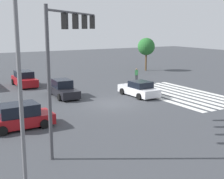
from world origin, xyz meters
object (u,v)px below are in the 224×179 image
at_px(car_2, 63,89).
at_px(car_3, 19,117).
at_px(tree_corner_b, 146,47).
at_px(pedestrian, 136,74).
at_px(traffic_signal_mast, 69,42).
at_px(car_0, 24,79).
at_px(street_light_pole_b, 19,69).
at_px(car_1, 139,89).

distance_m(car_2, car_3, 9.39).
bearing_deg(tree_corner_b, pedestrian, 137.05).
height_order(traffic_signal_mast, pedestrian, traffic_signal_mast).
xyz_separation_m(car_0, tree_corner_b, (3.38, -19.07, 2.78)).
bearing_deg(traffic_signal_mast, pedestrian, -0.03).
bearing_deg(car_0, traffic_signal_mast, -6.05).
bearing_deg(car_2, traffic_signal_mast, -16.95).
distance_m(traffic_signal_mast, car_3, 6.57).
bearing_deg(street_light_pole_b, car_0, -14.78).
height_order(traffic_signal_mast, car_1, traffic_signal_mast).
bearing_deg(tree_corner_b, car_1, 141.53).
xyz_separation_m(car_2, car_3, (-7.32, 5.87, 0.05)).
xyz_separation_m(street_light_pole_b, tree_corner_b, (25.99, -25.04, -1.37)).
relative_size(car_3, tree_corner_b, 0.88).
bearing_deg(car_1, car_2, 59.69).
distance_m(car_0, pedestrian, 12.97).
bearing_deg(street_light_pole_b, tree_corner_b, -43.92).
height_order(traffic_signal_mast, car_0, traffic_signal_mast).
relative_size(traffic_signal_mast, car_0, 1.57).
bearing_deg(car_2, car_1, 63.96).
bearing_deg(car_2, car_0, -164.27).
relative_size(car_1, car_2, 0.91).
xyz_separation_m(pedestrian, tree_corner_b, (7.15, -6.66, 2.69)).
height_order(street_light_pole_b, tree_corner_b, street_light_pole_b).
bearing_deg(car_1, car_3, 105.91).
distance_m(car_0, car_3, 15.06).
relative_size(car_0, street_light_pole_b, 0.57).
xyz_separation_m(car_0, pedestrian, (-3.77, -12.41, 0.09)).
distance_m(car_1, car_2, 7.17).
height_order(traffic_signal_mast, street_light_pole_b, street_light_pole_b).
distance_m(car_3, pedestrian, 19.73).
height_order(car_1, car_2, car_2).
bearing_deg(pedestrian, car_2, -27.49).
height_order(car_1, tree_corner_b, tree_corner_b).
distance_m(traffic_signal_mast, street_light_pole_b, 5.66).
bearing_deg(car_0, tree_corner_b, 100.94).
bearing_deg(car_3, traffic_signal_mast, -65.32).
distance_m(pedestrian, tree_corner_b, 10.14).
bearing_deg(car_1, traffic_signal_mast, 125.58).
xyz_separation_m(car_3, pedestrian, (10.69, -16.58, 0.11)).
relative_size(traffic_signal_mast, street_light_pole_b, 0.90).
xyz_separation_m(car_2, tree_corner_b, (10.52, -17.37, 2.85)).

